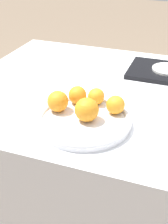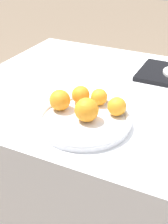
# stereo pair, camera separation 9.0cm
# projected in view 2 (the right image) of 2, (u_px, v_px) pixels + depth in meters

# --- Properties ---
(table) EXTENTS (1.58, 0.99, 0.77)m
(table) POSITION_uv_depth(u_px,v_px,m) (147.00, 176.00, 1.40)
(table) COLOR white
(table) RESTS_ON ground_plane
(fruit_platter) EXTENTS (0.32, 0.32, 0.03)m
(fruit_platter) POSITION_uv_depth(u_px,v_px,m) (84.00, 121.00, 1.05)
(fruit_platter) COLOR silver
(fruit_platter) RESTS_ON table
(orange_0) EXTENTS (0.08, 0.08, 0.08)m
(orange_0) POSITION_uv_depth(u_px,v_px,m) (87.00, 110.00, 1.02)
(orange_0) COLOR orange
(orange_0) RESTS_ON fruit_platter
(orange_1) EXTENTS (0.06, 0.06, 0.06)m
(orange_1) POSITION_uv_depth(u_px,v_px,m) (99.00, 97.00, 1.12)
(orange_1) COLOR orange
(orange_1) RESTS_ON fruit_platter
(orange_2) EXTENTS (0.07, 0.07, 0.07)m
(orange_2) POSITION_uv_depth(u_px,v_px,m) (60.00, 100.00, 1.09)
(orange_2) COLOR orange
(orange_2) RESTS_ON fruit_platter
(orange_3) EXTENTS (0.07, 0.07, 0.07)m
(orange_3) POSITION_uv_depth(u_px,v_px,m) (117.00, 106.00, 1.06)
(orange_3) COLOR orange
(orange_3) RESTS_ON fruit_platter
(orange_4) EXTENTS (0.07, 0.07, 0.07)m
(orange_4) POSITION_uv_depth(u_px,v_px,m) (81.00, 95.00, 1.13)
(orange_4) COLOR orange
(orange_4) RESTS_ON fruit_platter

